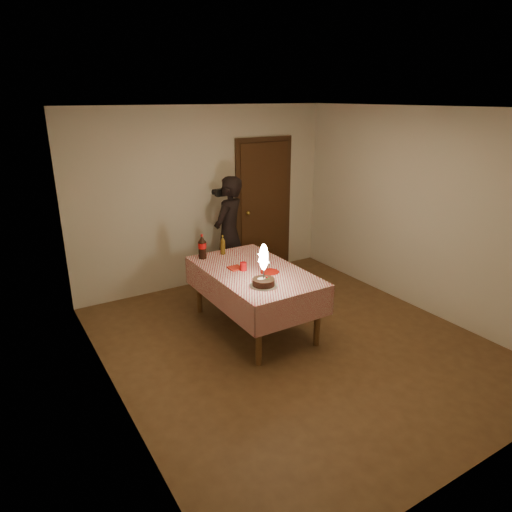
# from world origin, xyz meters

# --- Properties ---
(ground) EXTENTS (4.00, 4.50, 0.01)m
(ground) POSITION_xyz_m (0.00, 0.00, 0.00)
(ground) COLOR brown
(ground) RESTS_ON ground
(room_shell) EXTENTS (4.04, 4.54, 2.62)m
(room_shell) POSITION_xyz_m (0.03, 0.08, 1.65)
(room_shell) COLOR beige
(room_shell) RESTS_ON ground
(dining_table) EXTENTS (1.02, 1.72, 0.76)m
(dining_table) POSITION_xyz_m (-0.19, 0.57, 0.66)
(dining_table) COLOR brown
(dining_table) RESTS_ON ground
(birthday_cake) EXTENTS (0.30, 0.30, 0.47)m
(birthday_cake) POSITION_xyz_m (-0.34, 0.12, 0.89)
(birthday_cake) COLOR white
(birthday_cake) RESTS_ON dining_table
(red_plate) EXTENTS (0.22, 0.22, 0.01)m
(red_plate) POSITION_xyz_m (-0.07, 0.41, 0.76)
(red_plate) COLOR #AB140B
(red_plate) RESTS_ON dining_table
(red_cup) EXTENTS (0.08, 0.08, 0.10)m
(red_cup) POSITION_xyz_m (-0.31, 0.62, 0.81)
(red_cup) COLOR red
(red_cup) RESTS_ON dining_table
(clear_cup) EXTENTS (0.07, 0.07, 0.09)m
(clear_cup) POSITION_xyz_m (-0.09, 0.51, 0.80)
(clear_cup) COLOR white
(clear_cup) RESTS_ON dining_table
(napkin_stack) EXTENTS (0.15, 0.15, 0.02)m
(napkin_stack) POSITION_xyz_m (-0.36, 0.72, 0.77)
(napkin_stack) COLOR #B12014
(napkin_stack) RESTS_ON dining_table
(cola_bottle) EXTENTS (0.10, 0.10, 0.32)m
(cola_bottle) POSITION_xyz_m (-0.53, 1.27, 0.91)
(cola_bottle) COLOR black
(cola_bottle) RESTS_ON dining_table
(amber_bottle_left) EXTENTS (0.06, 0.06, 0.25)m
(amber_bottle_left) POSITION_xyz_m (-0.23, 1.27, 0.88)
(amber_bottle_left) COLOR #53390E
(amber_bottle_left) RESTS_ON dining_table
(photographer) EXTENTS (0.73, 0.67, 1.67)m
(photographer) POSITION_xyz_m (0.15, 1.83, 0.84)
(photographer) COLOR black
(photographer) RESTS_ON ground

